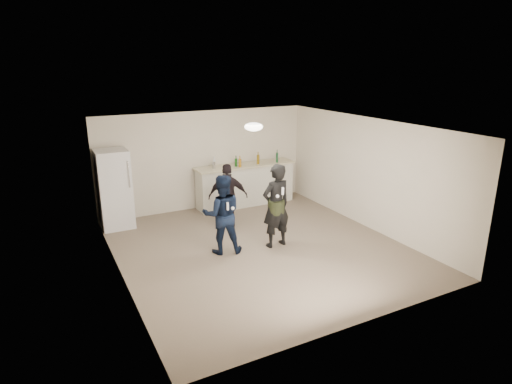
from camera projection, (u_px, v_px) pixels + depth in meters
name	position (u px, v px, depth m)	size (l,w,h in m)	color
floor	(261.00, 248.00, 8.77)	(6.00, 6.00, 0.00)	#6B5B4C
ceiling	(261.00, 126.00, 8.03)	(6.00, 6.00, 0.00)	silver
wall_back	(206.00, 160.00, 10.94)	(6.00, 6.00, 0.00)	beige
wall_front	(364.00, 246.00, 5.86)	(6.00, 6.00, 0.00)	beige
wall_left	(117.00, 212.00, 7.18)	(6.00, 6.00, 0.00)	beige
wall_right	(368.00, 174.00, 9.62)	(6.00, 6.00, 0.00)	beige
counter	(245.00, 185.00, 11.31)	(2.60, 0.56, 1.05)	beige
counter_top	(245.00, 165.00, 11.15)	(2.68, 0.64, 0.04)	beige
fridge	(114.00, 189.00, 9.66)	(0.70, 0.70, 1.80)	silver
fridge_handle	(129.00, 174.00, 9.35)	(0.02, 0.02, 0.60)	silver
ceiling_dome	(254.00, 127.00, 8.30)	(0.36, 0.36, 0.16)	white
shaker	(214.00, 165.00, 10.72)	(0.08, 0.08, 0.17)	#B8B8BD
man	(222.00, 214.00, 8.37)	(0.78, 0.60, 1.60)	#0F203F
woman	(276.00, 206.00, 8.64)	(0.64, 0.42, 1.74)	black
camo_shorts	(276.00, 207.00, 8.65)	(0.34, 0.34, 0.28)	#293518
spectator	(228.00, 197.00, 9.62)	(0.88, 0.37, 1.51)	black
remote_man	(228.00, 206.00, 8.06)	(0.04, 0.04, 0.15)	silver
nunchuk_man	(233.00, 208.00, 8.16)	(0.07, 0.07, 0.07)	white
remote_woman	(283.00, 191.00, 8.32)	(0.04, 0.04, 0.15)	white
nunchuk_woman	(277.00, 196.00, 8.33)	(0.07, 0.07, 0.07)	white
bottle_cluster	(247.00, 161.00, 11.03)	(1.75, 0.34, 0.26)	#134423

